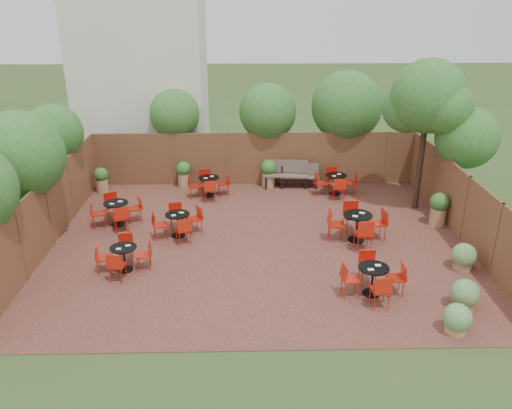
{
  "coord_description": "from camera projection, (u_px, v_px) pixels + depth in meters",
  "views": [
    {
      "loc": [
        -0.41,
        -13.75,
        6.89
      ],
      "look_at": [
        -0.06,
        0.5,
        1.0
      ],
      "focal_mm": 36.6,
      "sensor_mm": 36.0,
      "label": 1
    }
  ],
  "objects": [
    {
      "name": "fence_back",
      "position": [
        255.0,
        159.0,
        19.58
      ],
      "size": [
        12.0,
        0.08,
        2.0
      ],
      "primitive_type": "cube",
      "color": "#4B321C",
      "rests_on": "ground"
    },
    {
      "name": "overhang_foliage",
      "position": [
        213.0,
        129.0,
        16.92
      ],
      "size": [
        15.37,
        10.73,
        2.68
      ],
      "color": "#286320",
      "rests_on": "ground"
    },
    {
      "name": "courtyard_tree",
      "position": [
        428.0,
        101.0,
        16.37
      ],
      "size": [
        2.58,
        2.48,
        4.95
      ],
      "rotation": [
        0.0,
        0.0,
        -0.27
      ],
      "color": "black",
      "rests_on": "courtyard_paving"
    },
    {
      "name": "park_bench_right",
      "position": [
        300.0,
        175.0,
        19.47
      ],
      "size": [
        1.46,
        0.59,
        0.88
      ],
      "rotation": [
        0.0,
        0.0,
        -0.09
      ],
      "color": "brown",
      "rests_on": "courtyard_paving"
    },
    {
      "name": "fence_right",
      "position": [
        465.0,
        209.0,
        15.09
      ],
      "size": [
        0.08,
        10.0,
        2.0
      ],
      "primitive_type": "cube",
      "color": "#4B321C",
      "rests_on": "ground"
    },
    {
      "name": "park_bench_left",
      "position": [
        286.0,
        173.0,
        19.44
      ],
      "size": [
        1.67,
        0.69,
        1.01
      ],
      "rotation": [
        0.0,
        0.0,
        -0.1
      ],
      "color": "brown",
      "rests_on": "courtyard_paving"
    },
    {
      "name": "low_shrubs",
      "position": [
        462.0,
        287.0,
        12.37
      ],
      "size": [
        1.87,
        3.4,
        0.72
      ],
      "color": "#9E764F",
      "rests_on": "courtyard_paving"
    },
    {
      "name": "planters",
      "position": [
        258.0,
        183.0,
        18.39
      ],
      "size": [
        11.78,
        4.19,
        1.06
      ],
      "color": "#9E764F",
      "rests_on": "courtyard_paving"
    },
    {
      "name": "courtyard_paving",
      "position": [
        259.0,
        242.0,
        15.34
      ],
      "size": [
        12.0,
        10.0,
        0.02
      ],
      "primitive_type": "cube",
      "color": "#3D2119",
      "rests_on": "ground"
    },
    {
      "name": "ground",
      "position": [
        259.0,
        242.0,
        15.34
      ],
      "size": [
        80.0,
        80.0,
        0.0
      ],
      "primitive_type": "plane",
      "color": "#354F23",
      "rests_on": "ground"
    },
    {
      "name": "bistro_tables",
      "position": [
        251.0,
        219.0,
        15.78
      ],
      "size": [
        8.93,
        8.2,
        0.96
      ],
      "color": "black",
      "rests_on": "courtyard_paving"
    },
    {
      "name": "fence_left",
      "position": [
        48.0,
        213.0,
        14.83
      ],
      "size": [
        0.08,
        10.0,
        2.0
      ],
      "primitive_type": "cube",
      "color": "#4B321C",
      "rests_on": "ground"
    },
    {
      "name": "neighbour_building",
      "position": [
        142.0,
        66.0,
        21.1
      ],
      "size": [
        5.0,
        4.0,
        8.0
      ],
      "primitive_type": "cube",
      "color": "silver",
      "rests_on": "ground"
    }
  ]
}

